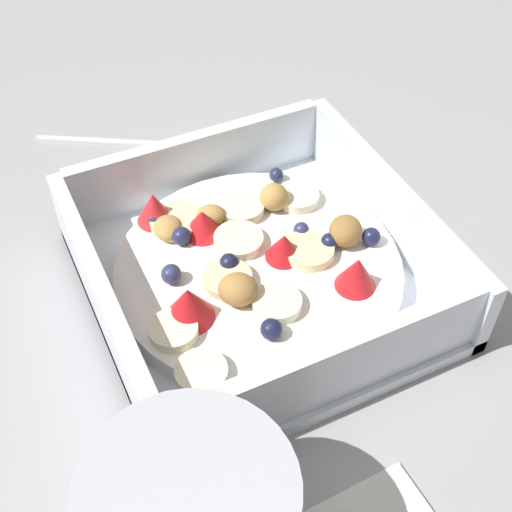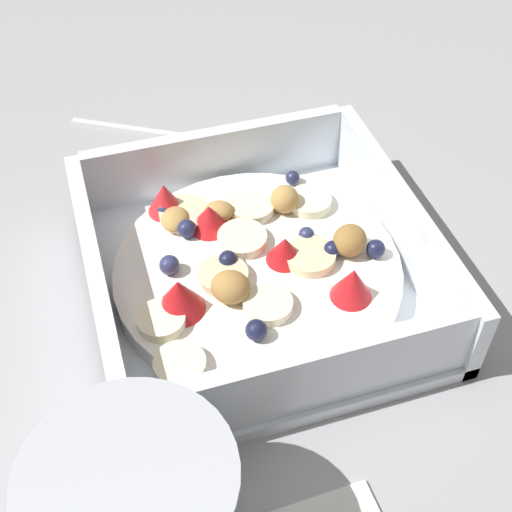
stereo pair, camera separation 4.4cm
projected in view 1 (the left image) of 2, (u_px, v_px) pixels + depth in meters
The scene contains 3 objects.
ground_plane at pixel (242, 296), 0.46m from camera, with size 2.40×2.40×0.00m, color #9E9EA3.
fruit_bowl at pixel (254, 267), 0.45m from camera, with size 0.21×0.21×0.06m.
spoon at pixel (183, 142), 0.57m from camera, with size 0.10×0.16×0.01m.
Camera 1 is at (-0.27, 0.12, 0.35)m, focal length 48.73 mm.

